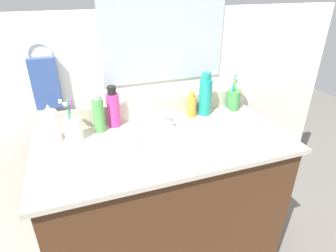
% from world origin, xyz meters
% --- Properties ---
extents(vanity_cabinet, '(1.05, 0.49, 0.78)m').
position_xyz_m(vanity_cabinet, '(0.00, 0.00, 0.39)').
color(vanity_cabinet, '#4C2D19').
rests_on(vanity_cabinet, ground_plane).
extents(countertop, '(1.09, 0.53, 0.02)m').
position_xyz_m(countertop, '(0.00, 0.00, 0.79)').
color(countertop, beige).
rests_on(countertop, vanity_cabinet).
extents(backsplash, '(1.09, 0.02, 0.09)m').
position_xyz_m(backsplash, '(0.00, 0.25, 0.84)').
color(backsplash, beige).
rests_on(backsplash, countertop).
extents(back_wall, '(2.19, 0.04, 1.30)m').
position_xyz_m(back_wall, '(0.00, 0.31, 0.65)').
color(back_wall, white).
rests_on(back_wall, ground_plane).
extents(mirror_panel, '(0.60, 0.01, 0.56)m').
position_xyz_m(mirror_panel, '(0.10, 0.29, 1.25)').
color(mirror_panel, '#B2BCC6').
extents(towel_ring, '(0.10, 0.01, 0.10)m').
position_xyz_m(towel_ring, '(-0.44, 0.29, 1.14)').
color(towel_ring, silver).
extents(hand_towel, '(0.11, 0.04, 0.22)m').
position_xyz_m(hand_towel, '(-0.44, 0.27, 1.02)').
color(hand_towel, '#334C8C').
extents(sink_basin, '(0.40, 0.40, 0.11)m').
position_xyz_m(sink_basin, '(0.05, -0.04, 0.77)').
color(sink_basin, white).
rests_on(sink_basin, countertop).
extents(faucet, '(0.16, 0.10, 0.08)m').
position_xyz_m(faucet, '(0.05, 0.15, 0.82)').
color(faucet, silver).
rests_on(faucet, countertop).
extents(bottle_lotion_white, '(0.06, 0.06, 0.17)m').
position_xyz_m(bottle_lotion_white, '(-0.45, 0.16, 0.87)').
color(bottle_lotion_white, white).
rests_on(bottle_lotion_white, countertop).
extents(bottle_oil_amber, '(0.04, 0.04, 0.13)m').
position_xyz_m(bottle_oil_amber, '(0.21, 0.19, 0.85)').
color(bottle_oil_amber, gold).
rests_on(bottle_oil_amber, countertop).
extents(bottle_toner_green, '(0.05, 0.05, 0.18)m').
position_xyz_m(bottle_toner_green, '(-0.25, 0.19, 0.88)').
color(bottle_toner_green, '#4C9E4C').
rests_on(bottle_toner_green, countertop).
extents(bottle_mouthwash_teal, '(0.06, 0.06, 0.22)m').
position_xyz_m(bottle_mouthwash_teal, '(0.28, 0.19, 0.90)').
color(bottle_mouthwash_teal, teal).
rests_on(bottle_mouthwash_teal, countertop).
extents(bottle_soap_pink, '(0.06, 0.06, 0.19)m').
position_xyz_m(bottle_soap_pink, '(-0.18, 0.22, 0.89)').
color(bottle_soap_pink, '#D8338C').
rests_on(bottle_soap_pink, countertop).
extents(cup_green, '(0.08, 0.07, 0.19)m').
position_xyz_m(cup_green, '(0.45, 0.20, 0.85)').
color(cup_green, '#3F8C47').
rests_on(cup_green, countertop).
extents(cup_white_ceramic, '(0.08, 0.08, 0.19)m').
position_xyz_m(cup_white_ceramic, '(-0.36, 0.14, 0.85)').
color(cup_white_ceramic, white).
rests_on(cup_white_ceramic, countertop).
extents(soap_bar, '(0.06, 0.04, 0.02)m').
position_xyz_m(soap_bar, '(0.37, 0.16, 0.81)').
color(soap_bar, white).
rests_on(soap_bar, countertop).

